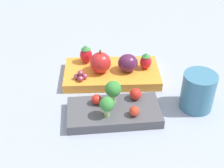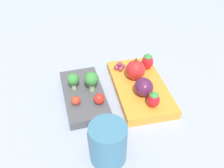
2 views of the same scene
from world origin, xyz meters
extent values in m
plane|color=#939EB2|center=(0.00, 0.00, 0.00)|extent=(4.00, 4.00, 0.00)
cube|color=#4C4C51|center=(0.00, 0.06, 0.01)|extent=(0.19, 0.10, 0.02)
cube|color=orange|center=(-0.01, -0.08, 0.01)|extent=(0.23, 0.13, 0.02)
cylinder|color=#93B770|center=(0.02, 0.08, 0.03)|extent=(0.01, 0.01, 0.02)
sphere|color=#388438|center=(0.02, 0.08, 0.05)|extent=(0.03, 0.03, 0.03)
cylinder|color=#93B770|center=(0.00, 0.04, 0.03)|extent=(0.01, 0.01, 0.02)
sphere|color=#388438|center=(0.00, 0.04, 0.06)|extent=(0.03, 0.03, 0.03)
sphere|color=red|center=(-0.04, 0.09, 0.03)|extent=(0.02, 0.02, 0.02)
sphere|color=red|center=(-0.05, 0.03, 0.03)|extent=(0.02, 0.02, 0.02)
sphere|color=red|center=(0.03, 0.04, 0.03)|extent=(0.02, 0.02, 0.02)
sphere|color=red|center=(0.02, -0.07, 0.05)|extent=(0.05, 0.05, 0.05)
cylinder|color=brown|center=(0.02, -0.07, 0.07)|extent=(0.00, 0.00, 0.01)
ellipsoid|color=red|center=(0.05, -0.12, 0.04)|extent=(0.03, 0.03, 0.04)
cone|color=#388438|center=(0.05, -0.12, 0.06)|extent=(0.02, 0.02, 0.01)
ellipsoid|color=red|center=(-0.09, -0.08, 0.04)|extent=(0.03, 0.03, 0.04)
cone|color=#388438|center=(-0.09, -0.08, 0.06)|extent=(0.02, 0.02, 0.01)
ellipsoid|color=#511E42|center=(-0.04, -0.07, 0.04)|extent=(0.05, 0.04, 0.04)
sphere|color=#93384C|center=(0.08, -0.05, 0.03)|extent=(0.01, 0.01, 0.01)
sphere|color=#93384C|center=(0.07, -0.04, 0.03)|extent=(0.01, 0.01, 0.01)
sphere|color=#93384C|center=(0.06, -0.05, 0.03)|extent=(0.01, 0.01, 0.01)
sphere|color=#93384C|center=(0.07, -0.05, 0.03)|extent=(0.01, 0.01, 0.01)
sphere|color=#93384C|center=(0.07, -0.05, 0.04)|extent=(0.01, 0.01, 0.01)
cylinder|color=teal|center=(-0.18, 0.05, 0.04)|extent=(0.07, 0.07, 0.08)
camera|label=1|loc=(0.04, 0.54, 0.44)|focal=50.00mm
camera|label=2|loc=(-0.45, 0.11, 0.41)|focal=40.00mm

